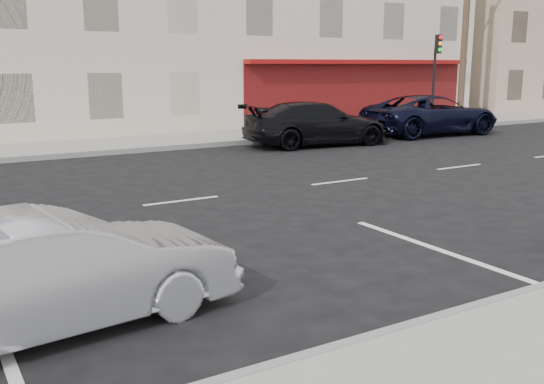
% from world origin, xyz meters
% --- Properties ---
extents(ground, '(120.00, 120.00, 0.00)m').
position_xyz_m(ground, '(0.00, 0.00, 0.00)').
color(ground, black).
rests_on(ground, ground).
extents(bldg_far_east, '(12.00, 12.00, 11.00)m').
position_xyz_m(bldg_far_east, '(26.00, 16.30, 5.50)').
color(bldg_far_east, tan).
rests_on(bldg_far_east, ground).
extents(utility_pole, '(1.80, 0.30, 9.00)m').
position_xyz_m(utility_pole, '(15.50, 8.60, 4.74)').
color(utility_pole, '#422D1E').
rests_on(utility_pole, sidewalk_far).
extents(traffic_light, '(0.26, 0.30, 3.80)m').
position_xyz_m(traffic_light, '(13.50, 8.33, 2.56)').
color(traffic_light, black).
rests_on(traffic_light, sidewalk_far).
extents(fire_hydrant, '(0.20, 0.20, 0.72)m').
position_xyz_m(fire_hydrant, '(12.00, 8.50, 0.53)').
color(fire_hydrant, beige).
rests_on(fire_hydrant, sidewalk_far).
extents(sedan_silver, '(3.87, 1.70, 1.24)m').
position_xyz_m(sedan_silver, '(-5.42, -4.94, 0.62)').
color(sedan_silver, '#9FA1A6').
rests_on(sedan_silver, ground).
extents(suv_far, '(5.66, 2.85, 1.54)m').
position_xyz_m(suv_far, '(10.92, 5.92, 0.77)').
color(suv_far, black).
rests_on(suv_far, ground).
extents(car_far, '(5.26, 2.62, 1.47)m').
position_xyz_m(car_far, '(5.25, 5.59, 0.73)').
color(car_far, black).
rests_on(car_far, ground).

